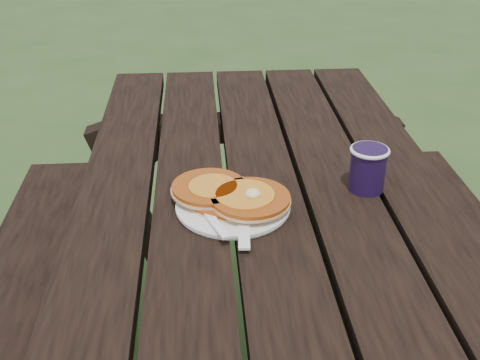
{
  "coord_description": "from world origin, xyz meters",
  "views": [
    {
      "loc": [
        -0.13,
        -0.88,
        1.35
      ],
      "look_at": [
        -0.05,
        0.11,
        0.8
      ],
      "focal_mm": 45.0,
      "sensor_mm": 36.0,
      "label": 1
    }
  ],
  "objects": [
    {
      "name": "coffee_cup",
      "position": [
        0.2,
        0.15,
        0.8
      ],
      "size": [
        0.08,
        0.08,
        0.09
      ],
      "rotation": [
        0.0,
        0.0,
        -0.32
      ],
      "color": "black",
      "rests_on": "picnic_table"
    },
    {
      "name": "knife",
      "position": [
        -0.05,
        0.03,
        0.76
      ],
      "size": [
        0.03,
        0.18,
        0.0
      ],
      "primitive_type": "cube",
      "rotation": [
        0.0,
        0.0,
        -0.07
      ],
      "color": "white",
      "rests_on": "plate"
    },
    {
      "name": "plate",
      "position": [
        -0.07,
        0.09,
        0.76
      ],
      "size": [
        0.24,
        0.24,
        0.01
      ],
      "primitive_type": "cylinder",
      "rotation": [
        0.0,
        0.0,
        -0.15
      ],
      "color": "white",
      "rests_on": "picnic_table"
    },
    {
      "name": "pancake_stack",
      "position": [
        -0.07,
        0.1,
        0.77
      ],
      "size": [
        0.22,
        0.19,
        0.04
      ],
      "rotation": [
        0.0,
        0.0,
        -0.27
      ],
      "color": "#AB4A13",
      "rests_on": "plate"
    },
    {
      "name": "fork",
      "position": [
        -0.11,
        0.02,
        0.77
      ],
      "size": [
        0.08,
        0.16,
        0.01
      ],
      "primitive_type": null,
      "rotation": [
        0.0,
        0.0,
        0.34
      ],
      "color": "white",
      "rests_on": "plate"
    }
  ]
}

